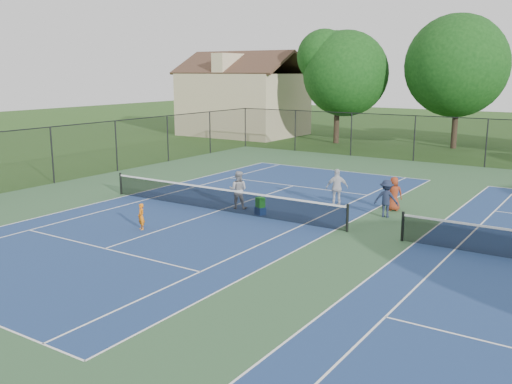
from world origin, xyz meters
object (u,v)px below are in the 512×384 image
Objects in this scene: child_player at (141,217)px; bystander_b at (386,199)px; clapboard_house at (243,101)px; bystander_a at (337,188)px; instructor at (238,190)px; ball_crate at (260,211)px; ball_hopper at (260,202)px; tree_back_b at (459,61)px; bystander_c at (394,194)px; tree_back_a at (338,69)px.

bystander_b is at bearing 67.39° from child_player.
bystander_b is (7.01, 6.88, 0.27)m from child_player.
clapboard_house is at bearing -52.34° from bystander_b.
bystander_a is at bearing 81.84° from child_player.
instructor is 0.98× the size of bystander_a.
ball_crate is (2.50, 4.38, -0.34)m from child_player.
instructor is at bearing 164.07° from ball_crate.
ball_crate is 0.92× the size of ball_hopper.
ball_hopper is at bearing 0.00° from ball_crate.
tree_back_b is 24.00× the size of ball_hopper.
tree_back_b is 6.84× the size of bystander_c.
ball_hopper is (-1.17, -25.60, -6.07)m from tree_back_b.
instructor is (16.43, -24.20, -2.27)m from clapboard_house.
child_player is 0.61× the size of instructor.
bystander_b reaches higher than ball_crate.
child_player is 8.75m from bystander_a.
bystander_b is at bearing 70.81° from bystander_c.
tree_back_a is 23.90m from bystander_c.
bystander_a is at bearing 57.01° from ball_crate.
instructor reaches higher than child_player.
child_player is 5.04m from ball_hopper.
bystander_b is at bearing 28.96° from ball_hopper.
tree_back_a reaches higher than child_player.
bystander_b is (22.34, -22.10, -2.32)m from clapboard_house.
bystander_a reaches higher than ball_hopper.
clapboard_house is 31.51m from bystander_b.
bystander_a is (3.42, 2.70, 0.01)m from instructor.
tree_back_b is 9.94× the size of child_player.
bystander_a reaches higher than ball_crate.
instructor is 1.49m from ball_hopper.
ball_hopper is at bearing 20.84° from bystander_a.
bystander_c is at bearing -91.28° from bystander_b.
tree_back_b reaches higher than bystander_c.
instructor is at bearing -55.82° from clapboard_house.
tree_back_a is 5.90× the size of bystander_b.
instructor is at bearing 164.07° from ball_hopper.
clapboard_house is 30.49m from ball_hopper.
tree_back_b is at bearing 87.39° from ball_hopper.
tree_back_a is 25.47m from ball_hopper.
bystander_a is 3.71m from ball_hopper.
clapboard_house is at bearing -68.76° from bystander_c.
tree_back_a is 9.24m from tree_back_b.
bystander_a is 4.39× the size of ball_crate.
instructor is 1.07× the size of bystander_b.
tree_back_a is at bearing -5.71° from clapboard_house.
bystander_a is at bearing 57.01° from ball_hopper.
child_player is 9.83m from bystander_b.
instructor is 4.32× the size of ball_crate.
bystander_c is at bearing 72.73° from child_player.
tree_back_a is 6.24× the size of bystander_c.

